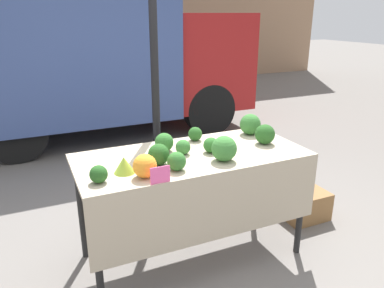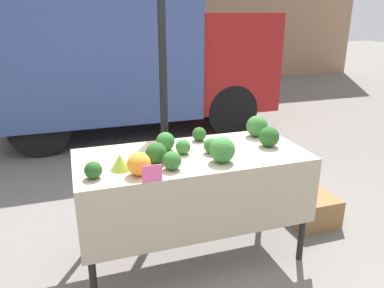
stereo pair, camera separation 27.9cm
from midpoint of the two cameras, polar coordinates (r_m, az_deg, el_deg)
The scene contains 18 objects.
ground_plane at distance 3.24m, azimuth 2.57°, elevation -16.42°, with size 40.00×40.00×0.00m, color slate.
tent_pole at distance 3.36m, azimuth -1.99°, elevation 8.33°, with size 0.07×0.07×2.50m.
parked_truck at distance 6.30m, azimuth -9.31°, elevation 14.00°, with size 4.35×2.22×2.48m.
market_table at distance 2.81m, azimuth 3.28°, elevation -4.39°, with size 1.74×0.79×0.89m.
orange_cauliflower at distance 2.43m, azimuth -4.87°, elevation -3.11°, with size 0.16×0.16×0.16m.
romanesco_head at distance 2.54m, azimuth -7.82°, elevation -2.82°, with size 0.14×0.14×0.11m.
broccoli_head_0 at distance 3.26m, azimuth 12.29°, elevation 2.63°, with size 0.18×0.18×0.18m.
broccoli_head_1 at distance 3.09m, azimuth 3.68°, elevation 1.47°, with size 0.12×0.12×0.12m.
broccoli_head_2 at distance 2.44m, azimuth -11.69°, elevation -3.98°, with size 0.11×0.11×0.11m.
broccoli_head_3 at distance 2.52m, azimuth 0.09°, elevation -2.60°, with size 0.13×0.13×0.13m.
broccoli_head_4 at distance 2.83m, azimuth 5.81°, elevation -0.31°, with size 0.12×0.12×0.12m.
broccoli_head_5 at distance 2.80m, azimuth 1.48°, elevation -0.48°, with size 0.11×0.11×0.11m.
broccoli_head_6 at distance 3.04m, azimuth 14.27°, elevation 1.04°, with size 0.16×0.16×0.16m.
broccoli_head_7 at distance 2.62m, azimuth -2.47°, elevation -1.44°, with size 0.15×0.15×0.15m.
broccoli_head_8 at distance 2.87m, azimuth -1.31°, elevation 0.36°, with size 0.14×0.14×0.14m.
broccoli_head_9 at distance 2.66m, azimuth 7.63°, elevation -0.93°, with size 0.18×0.18×0.18m.
price_sign at distance 2.35m, azimuth -2.72°, elevation -4.56°, with size 0.13×0.01×0.11m.
produce_crate at distance 3.80m, azimuth 19.96°, elevation -9.48°, with size 0.42×0.37×0.27m.
Camera 2 is at (-0.83, -2.50, 1.89)m, focal length 35.00 mm.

